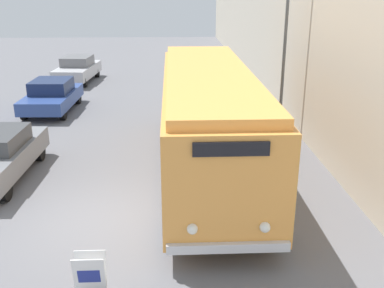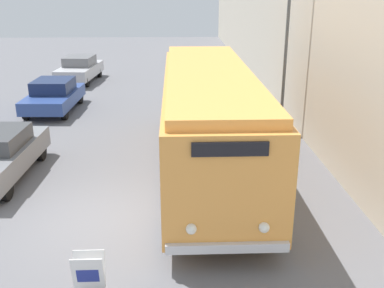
# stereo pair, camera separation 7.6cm
# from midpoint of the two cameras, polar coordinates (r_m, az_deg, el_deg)

# --- Properties ---
(ground_plane) EXTENTS (80.00, 80.00, 0.00)m
(ground_plane) POSITION_cam_midpoint_polar(r_m,az_deg,el_deg) (11.60, -11.92, -9.39)
(ground_plane) COLOR slate
(building_wall_right) EXTENTS (0.30, 60.00, 7.36)m
(building_wall_right) POSITION_cam_midpoint_polar(r_m,az_deg,el_deg) (20.69, 11.73, 14.16)
(building_wall_right) COLOR beige
(building_wall_right) RESTS_ON ground_plane
(vintage_bus) EXTENTS (2.61, 10.76, 3.18)m
(vintage_bus) POSITION_cam_midpoint_polar(r_m,az_deg,el_deg) (13.60, 1.85, 3.68)
(vintage_bus) COLOR black
(vintage_bus) RESTS_ON ground_plane
(sign_board) EXTENTS (0.59, 0.32, 0.85)m
(sign_board) POSITION_cam_midpoint_polar(r_m,az_deg,el_deg) (8.98, -13.08, -15.90)
(sign_board) COLOR gray
(sign_board) RESTS_ON ground_plane
(streetlamp) EXTENTS (0.36, 0.36, 7.72)m
(streetlamp) POSITION_cam_midpoint_polar(r_m,az_deg,el_deg) (17.14, 11.92, 17.08)
(streetlamp) COLOR #595E60
(streetlamp) RESTS_ON ground_plane
(parked_car_mid) EXTENTS (2.10, 4.24, 1.44)m
(parked_car_mid) POSITION_cam_midpoint_polar(r_m,az_deg,el_deg) (21.55, -17.46, 5.89)
(parked_car_mid) COLOR black
(parked_car_mid) RESTS_ON ground_plane
(parked_car_far) EXTENTS (2.23, 4.42, 1.49)m
(parked_car_far) POSITION_cam_midpoint_polar(r_m,az_deg,el_deg) (27.77, -14.40, 9.22)
(parked_car_far) COLOR black
(parked_car_far) RESTS_ON ground_plane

